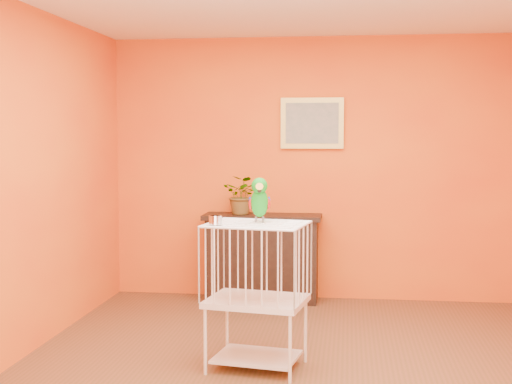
# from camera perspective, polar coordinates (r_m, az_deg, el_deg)

# --- Properties ---
(ground) EXTENTS (4.50, 4.50, 0.00)m
(ground) POSITION_cam_1_polar(r_m,az_deg,el_deg) (5.13, 3.08, -14.05)
(ground) COLOR brown
(ground) RESTS_ON ground
(room_shell) EXTENTS (4.50, 4.50, 4.50)m
(room_shell) POSITION_cam_1_polar(r_m,az_deg,el_deg) (4.85, 3.16, 3.95)
(room_shell) COLOR orange
(room_shell) RESTS_ON ground
(console_cabinet) EXTENTS (1.15, 0.41, 0.86)m
(console_cabinet) POSITION_cam_1_polar(r_m,az_deg,el_deg) (7.04, 0.50, -5.27)
(console_cabinet) COLOR black
(console_cabinet) RESTS_ON ground
(potted_plant) EXTENTS (0.44, 0.47, 0.30)m
(potted_plant) POSITION_cam_1_polar(r_m,az_deg,el_deg) (6.96, -1.15, -0.61)
(potted_plant) COLOR #26722D
(potted_plant) RESTS_ON console_cabinet
(framed_picture) EXTENTS (0.62, 0.04, 0.50)m
(framed_picture) POSITION_cam_1_polar(r_m,az_deg,el_deg) (7.07, 4.51, 5.51)
(framed_picture) COLOR gold
(framed_picture) RESTS_ON room_shell
(birdcage) EXTENTS (0.74, 0.61, 1.02)m
(birdcage) POSITION_cam_1_polar(r_m,az_deg,el_deg) (5.02, 0.06, -8.13)
(birdcage) COLOR white
(birdcage) RESTS_ON ground
(feed_cup) EXTENTS (0.09, 0.09, 0.06)m
(feed_cup) POSITION_cam_1_polar(r_m,az_deg,el_deg) (4.85, -3.27, -2.25)
(feed_cup) COLOR silver
(feed_cup) RESTS_ON birdcage
(parrot) EXTENTS (0.16, 0.29, 0.32)m
(parrot) POSITION_cam_1_polar(r_m,az_deg,el_deg) (4.97, 0.28, -0.60)
(parrot) COLOR #59544C
(parrot) RESTS_ON birdcage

